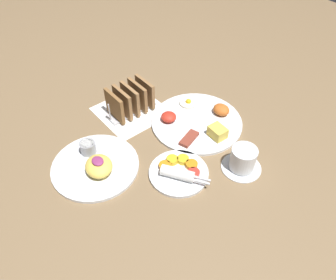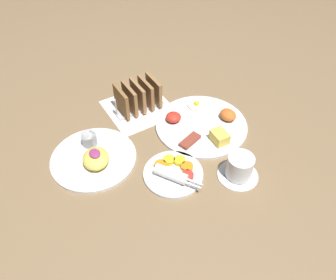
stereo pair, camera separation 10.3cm
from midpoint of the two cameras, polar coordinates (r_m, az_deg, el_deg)
name	(u,v)px [view 2 (the right image)]	position (r m, az deg, el deg)	size (l,w,h in m)	color
ground_plane	(144,145)	(1.05, -1.38, -1.05)	(3.00, 3.00, 0.00)	brown
napkin_flat	(139,108)	(1.19, -2.61, 5.48)	(0.22, 0.22, 0.00)	white
plate_breakfast	(202,124)	(1.12, 8.63, 2.62)	(0.31, 0.31, 0.05)	white
plate_condiments	(173,172)	(0.96, 3.99, -5.84)	(0.19, 0.18, 0.04)	white
plate_foreground	(94,156)	(1.01, -10.01, -2.94)	(0.26, 0.26, 0.06)	white
toast_rack	(138,97)	(1.16, -2.69, 7.40)	(0.10, 0.18, 0.10)	#B7B7BC
coffee_cup	(239,168)	(0.98, 15.31, -4.86)	(0.12, 0.12, 0.08)	white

